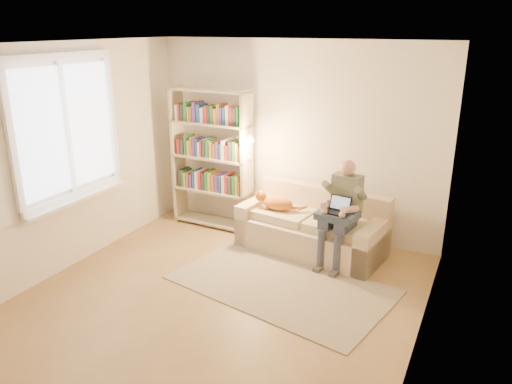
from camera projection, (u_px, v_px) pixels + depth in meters
The scene contains 14 objects.
floor at pixel (212, 306), 5.17m from camera, with size 4.50×4.50×0.00m, color olive.
ceiling at pixel (204, 45), 4.34m from camera, with size 4.00×4.50×0.02m, color white.
wall_left at pixel (55, 162), 5.58m from camera, with size 0.02×4.50×2.60m, color silver.
wall_right at pixel (426, 221), 3.93m from camera, with size 0.02×4.50×2.60m, color silver.
wall_back at pixel (295, 140), 6.67m from camera, with size 4.00×0.02×2.60m, color silver.
wall_front at pixel (3, 296), 2.84m from camera, with size 4.00×0.02×2.60m, color silver.
window at pixel (71, 152), 5.71m from camera, with size 0.12×1.52×1.69m.
sofa at pixel (312, 229), 6.37m from camera, with size 1.92×1.06×0.77m.
person at pixel (342, 207), 5.88m from camera, with size 0.41×0.59×1.27m.
cat at pixel (278, 203), 6.41m from camera, with size 0.64×0.27×0.23m.
blanket at pixel (333, 214), 5.85m from camera, with size 0.45×0.36×0.08m, color #273444.
laptop at pixel (333, 207), 5.83m from camera, with size 0.28×0.26×0.21m.
bookshelf at pixel (211, 152), 6.90m from camera, with size 1.30×0.39×1.97m.
rug at pixel (281, 284), 5.58m from camera, with size 2.36×1.39×0.01m, color gray.
Camera 1 is at (2.39, -3.87, 2.77)m, focal length 35.00 mm.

